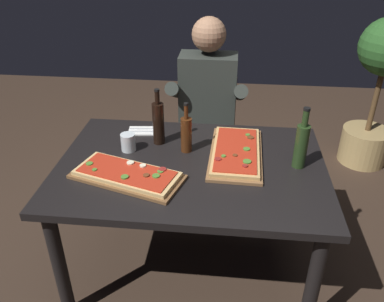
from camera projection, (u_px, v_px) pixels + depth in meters
name	position (u px, v px, depth m)	size (l,w,h in m)	color
ground_plane	(191.00, 265.00, 2.43)	(6.40, 6.40, 0.00)	#38281E
dining_table	(191.00, 179.00, 2.10)	(1.40, 0.96, 0.74)	black
pizza_rectangular_front	(127.00, 175.00, 1.93)	(0.60, 0.39, 0.05)	brown
pizza_rectangular_left	(236.00, 152.00, 2.12)	(0.29, 0.56, 0.05)	brown
wine_bottle_dark	(158.00, 122.00, 2.19)	(0.07, 0.07, 0.32)	black
oil_bottle_amber	(301.00, 144.00, 1.97)	(0.07, 0.07, 0.33)	#233819
vinegar_bottle_green	(186.00, 134.00, 2.12)	(0.06, 0.06, 0.29)	#47230F
tumbler_near_camera	(128.00, 143.00, 2.16)	(0.08, 0.08, 0.10)	silver
napkin_cutlery_set	(144.00, 131.00, 2.37)	(0.19, 0.13, 0.01)	white
diner_chair	(207.00, 132.00, 2.91)	(0.44, 0.44, 0.87)	#3D2B1E
seated_diner	(207.00, 107.00, 2.68)	(0.53, 0.41, 1.33)	#23232D
potted_plant_corner	(379.00, 85.00, 3.14)	(0.45, 0.45, 1.24)	tan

